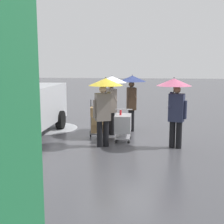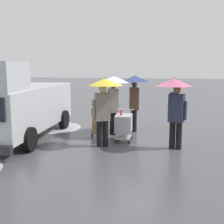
% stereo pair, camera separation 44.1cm
% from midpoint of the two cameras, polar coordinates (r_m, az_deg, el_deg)
% --- Properties ---
extents(ground_plane, '(90.00, 90.00, 0.00)m').
position_cam_midpoint_polar(ground_plane, '(10.52, 2.88, -4.73)').
color(ground_plane, '#4C4C51').
extents(slush_patch_under_van, '(1.31, 1.31, 0.01)m').
position_cam_midpoint_polar(slush_patch_under_van, '(12.83, -18.40, -2.65)').
color(slush_patch_under_van, silver).
rests_on(slush_patch_under_van, ground).
extents(slush_patch_far_side, '(2.39, 2.39, 0.01)m').
position_cam_midpoint_polar(slush_patch_far_side, '(12.21, -10.60, -2.92)').
color(slush_patch_far_side, '#ADAFB5').
rests_on(slush_patch_far_side, ground).
extents(cargo_van_parked_right, '(2.25, 5.36, 2.60)m').
position_cam_midpoint_polar(cargo_van_parked_right, '(10.41, -16.52, 1.36)').
color(cargo_van_parked_right, '#B7BABF').
rests_on(cargo_van_parked_right, ground).
extents(shopping_cart_vendor, '(0.58, 0.83, 1.04)m').
position_cam_midpoint_polar(shopping_cart_vendor, '(9.79, 3.54, -2.38)').
color(shopping_cart_vendor, '#B2B2B7').
rests_on(shopping_cart_vendor, ground).
extents(hand_dolly_boxes, '(0.61, 0.77, 1.32)m').
position_cam_midpoint_polar(hand_dolly_boxes, '(10.13, -1.38, -1.60)').
color(hand_dolly_boxes, '#515156').
rests_on(hand_dolly_boxes, ground).
extents(pedestrian_pink_side, '(1.04, 1.04, 2.15)m').
position_cam_midpoint_polar(pedestrian_pink_side, '(10.55, 1.48, 4.05)').
color(pedestrian_pink_side, black).
rests_on(pedestrian_pink_side, ground).
extents(pedestrian_black_side, '(1.04, 1.04, 2.15)m').
position_cam_midpoint_polar(pedestrian_black_side, '(11.15, 5.48, 4.29)').
color(pedestrian_black_side, black).
rests_on(pedestrian_black_side, ground).
extents(pedestrian_white_side, '(1.04, 1.04, 2.15)m').
position_cam_midpoint_polar(pedestrian_white_side, '(8.99, -0.12, 3.17)').
color(pedestrian_white_side, black).
rests_on(pedestrian_white_side, ground).
extents(pedestrian_far_side, '(1.04, 1.04, 2.15)m').
position_cam_midpoint_polar(pedestrian_far_side, '(9.00, 13.40, 2.93)').
color(pedestrian_far_side, black).
rests_on(pedestrian_far_side, ground).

